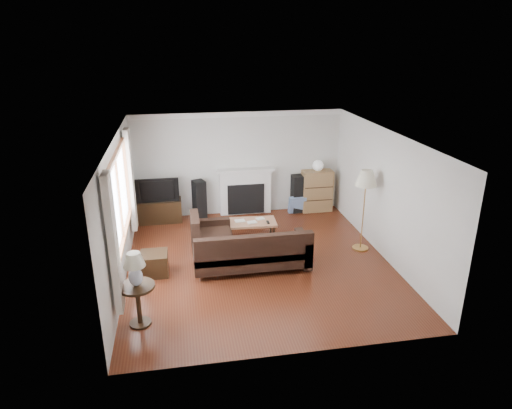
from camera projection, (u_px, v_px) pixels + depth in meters
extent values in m
cube|color=#532212|center=(259.00, 263.00, 8.89)|extent=(5.10, 5.60, 0.04)
cube|color=white|center=(259.00, 136.00, 8.01)|extent=(5.10, 5.60, 0.04)
cube|color=silver|center=(238.00, 164.00, 10.99)|extent=(5.00, 0.04, 2.50)
cube|color=silver|center=(297.00, 275.00, 5.91)|extent=(5.00, 0.04, 2.50)
cube|color=silver|center=(120.00, 211.00, 8.04)|extent=(0.04, 5.50, 2.50)
cube|color=silver|center=(385.00, 195.00, 8.86)|extent=(0.04, 5.50, 2.50)
cube|color=brown|center=(120.00, 199.00, 7.76)|extent=(0.12, 2.74, 1.54)
cube|color=beige|center=(113.00, 244.00, 6.42)|extent=(0.10, 0.35, 2.10)
cube|color=beige|center=(131.00, 180.00, 9.23)|extent=(0.10, 0.35, 2.10)
cube|color=white|center=(245.00, 191.00, 11.15)|extent=(1.40, 0.26, 1.15)
cube|color=black|center=(159.00, 211.00, 10.77)|extent=(1.05, 0.47, 0.53)
imported|color=black|center=(157.00, 189.00, 10.58)|extent=(0.98, 0.13, 0.57)
cube|color=black|center=(199.00, 200.00, 10.90)|extent=(0.35, 0.38, 0.94)
cube|color=black|center=(297.00, 194.00, 11.31)|extent=(0.28, 0.33, 0.94)
cube|color=olive|center=(317.00, 191.00, 11.36)|extent=(0.75, 0.36, 1.04)
sphere|color=white|center=(318.00, 166.00, 11.13)|extent=(0.26, 0.26, 0.26)
cube|color=black|center=(251.00, 250.00, 8.56)|extent=(2.35, 1.72, 0.76)
cube|color=#A26D4D|center=(251.00, 230.00, 9.86)|extent=(1.09, 0.63, 0.41)
cube|color=black|center=(154.00, 264.00, 8.41)|extent=(0.50, 0.50, 0.42)
cube|color=#BC8641|center=(364.00, 211.00, 9.17)|extent=(0.56, 0.56, 1.69)
cube|color=black|center=(139.00, 305.00, 6.89)|extent=(0.54, 0.54, 0.68)
cube|color=silver|center=(135.00, 270.00, 6.68)|extent=(0.33, 0.33, 0.53)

